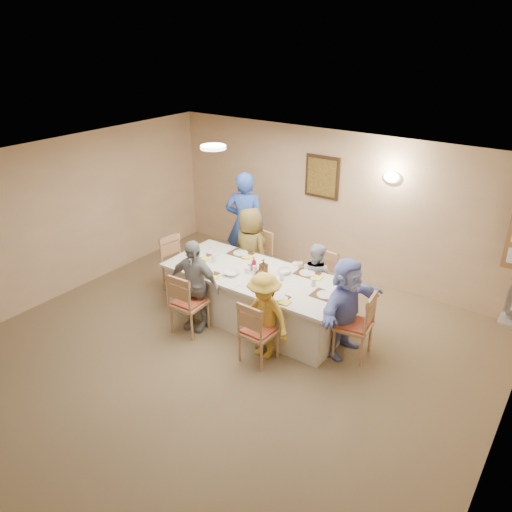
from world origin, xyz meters
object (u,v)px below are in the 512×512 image
Objects in this scene: chair_left_end at (179,265)px; diner_front_left at (194,285)px; diner_back_right at (315,279)px; diner_front_right at (264,316)px; dining_table at (256,297)px; chair_front_left at (189,302)px; desk_fan at (512,304)px; chair_back_right at (319,282)px; condiment_ketchup at (254,264)px; diner_back_left at (250,251)px; caregiver at (245,224)px; chair_front_right at (259,330)px; chair_right_end at (354,324)px; chair_back_left at (255,261)px; diner_right_end at (346,307)px.

diner_front_left is (0.95, -0.68, 0.22)m from chair_left_end.
diner_back_right is 1.36m from diner_front_right.
chair_front_left is at bearing -126.87° from dining_table.
desk_fan is 2.88m from diner_front_right.
chair_left_end is (-4.86, 0.37, -1.09)m from desk_fan.
chair_front_left is at bearing -121.46° from chair_back_right.
chair_front_left reaches higher than dining_table.
chair_left_end is at bearing -154.18° from chair_back_right.
dining_table is 2.97× the size of chair_left_end.
diner_back_right reaches higher than chair_back_right.
condiment_ketchup is at bearing -79.00° from chair_left_end.
diner_back_left reaches higher than dining_table.
dining_table is at bearing -34.67° from condiment_ketchup.
chair_left_end is 1.33m from caregiver.
diner_back_right is (0.00, 1.48, 0.12)m from chair_front_right.
diner_front_left reaches higher than chair_right_end.
chair_front_right is at bearing 105.69° from caregiver.
chair_back_right is at bearing -60.92° from chair_left_end.
chair_front_right is at bearing -101.74° from chair_left_end.
chair_right_end is at bearing 173.56° from diner_back_left.
diner_front_left is at bearing -116.93° from chair_left_end.
caregiver reaches higher than condiment_ketchup.
diner_back_right is (1.20, -0.12, 0.08)m from chair_back_left.
diner_front_left reaches higher than diner_front_right.
caregiver is 8.57× the size of condiment_ketchup.
chair_front_right is at bearing -46.23° from chair_back_left.
condiment_ketchup is at bearing 138.61° from diner_front_right.
chair_right_end is 2.27m from diner_back_left.
chair_back_right is 0.64× the size of diner_back_left.
diner_front_left is (-3.91, -0.31, -0.87)m from desk_fan.
condiment_ketchup is (-1.64, 0.06, 0.39)m from chair_right_end.
diner_back_left reaches higher than chair_right_end.
chair_front_left is 1.02× the size of chair_left_end.
chair_left_end is 0.67× the size of diner_right_end.
diner_back_right is 0.62× the size of caregiver.
diner_right_end is at bearing 0.00° from dining_table.
diner_front_right is at bearing 137.22° from diner_right_end.
chair_back_left is 0.68× the size of diner_back_left.
desk_fan reaches higher than chair_front_right.
condiment_ketchup is at bearing 47.59° from diner_back_right.
diner_back_left is at bearing -168.88° from chair_back_right.
caregiver reaches higher than diner_back_right.
chair_left_end is 4.31× the size of condiment_ketchup.
caregiver is (-2.60, 1.15, 0.44)m from chair_right_end.
caregiver is (-0.45, 1.95, 0.45)m from chair_front_left.
caregiver reaches higher than chair_right_end.
chair_back_left is 2.18m from diner_right_end.
chair_back_right is at bearing -84.52° from diner_back_right.
caregiver is at bearing 93.01° from diner_front_left.
diner_front_right is 0.88× the size of diner_right_end.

